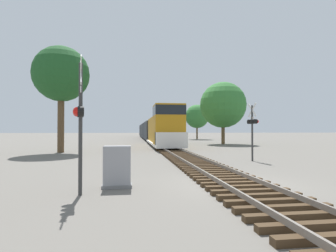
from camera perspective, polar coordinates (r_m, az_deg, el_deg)
The scene contains 9 objects.
ground_plane at distance 10.30m, azimuth 13.89°, elevation -12.26°, with size 400.00×400.00×0.00m, color #666059.
rail_track_bed at distance 10.28m, azimuth 13.89°, elevation -11.52°, with size 2.60×160.00×0.31m.
freight_train at distance 55.50m, azimuth -3.89°, elevation -1.02°, with size 3.07×64.36×4.68m.
crossing_signal_near at distance 8.67m, azimuth -18.71°, elevation 2.14°, with size 0.49×1.01×4.32m.
crossing_signal_far at distance 18.13m, azimuth 17.94°, elevation 0.28°, with size 0.43×1.01×3.83m.
relay_cabinet at distance 9.53m, azimuth -11.01°, elevation -8.77°, with size 1.04×0.54×1.47m.
tree_far_right at distance 26.33m, azimuth -22.23°, elevation 10.32°, with size 5.05×5.05×9.73m.
tree_mid_background at distance 39.26m, azimuth 11.88°, elevation 4.50°, with size 6.70×6.70×9.09m.
tree_deep_background at distance 58.82m, azimuth 6.33°, elevation 2.08°, with size 5.25×5.25×7.75m.
Camera 1 is at (-3.72, -9.39, 2.03)m, focal length 28.00 mm.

